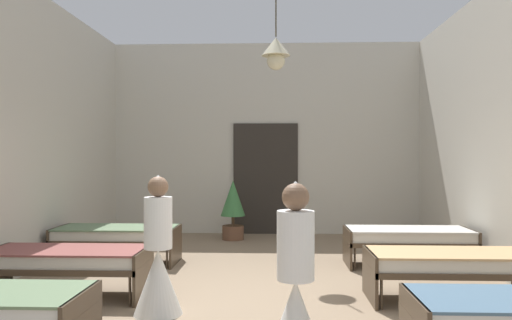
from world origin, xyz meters
The scene contains 9 objects.
ground_plane centered at (0.00, 0.00, -0.05)m, with size 7.23×10.74×0.10m, color #8C755B.
room_shell centered at (0.00, 1.35, 2.08)m, with size 7.03×10.34×4.15m.
bed_left_row_1 centered at (-2.27, 0.00, 0.44)m, with size 1.90×0.84×0.57m.
bed_right_row_1 centered at (2.27, 0.00, 0.44)m, with size 1.90×0.84×0.57m.
bed_left_row_2 centered at (-2.27, 1.90, 0.44)m, with size 1.90×0.84×0.57m.
bed_right_row_2 centered at (2.27, 1.90, 0.44)m, with size 1.90×0.84×0.57m.
nurse_near_aisle centered at (0.40, -1.92, 0.53)m, with size 0.52×0.52×1.49m.
nurse_mid_aisle centered at (-1.02, -0.62, 0.53)m, with size 0.52×0.52×1.49m.
potted_plant centered at (-0.64, 4.24, 0.68)m, with size 0.50×0.50×1.20m.
Camera 1 is at (0.25, -5.95, 1.68)m, focal length 35.49 mm.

